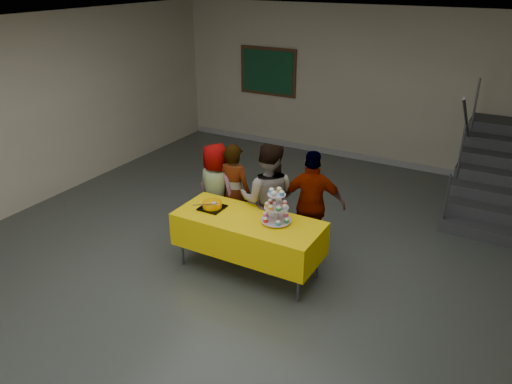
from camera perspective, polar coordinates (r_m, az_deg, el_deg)
room_shell at (r=5.54m, az=-3.46°, el=8.62°), size 10.00×10.04×3.02m
bake_table at (r=6.32m, az=-0.89°, el=-4.74°), size 1.88×0.78×0.77m
cupcake_stand at (r=6.05m, az=2.35°, el=-1.94°), size 0.38×0.38×0.44m
bear_cake at (r=6.46m, az=-5.03°, el=-1.40°), size 0.32×0.36×0.12m
schoolchild_a at (r=7.16m, az=-4.55°, el=0.16°), size 0.76×0.58×1.40m
schoolchild_b at (r=7.04m, az=-2.53°, el=-0.05°), size 0.54×0.36×1.44m
schoolchild_c at (r=6.64m, az=1.37°, el=-0.91°), size 0.92×0.81×1.59m
schoolchild_d at (r=6.66m, az=6.43°, el=-1.43°), size 0.95×0.62×1.50m
staircase at (r=9.15m, az=26.13°, el=1.71°), size 1.30×2.40×2.04m
noticeboard at (r=10.85m, az=1.36°, el=13.61°), size 1.30×0.05×1.00m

